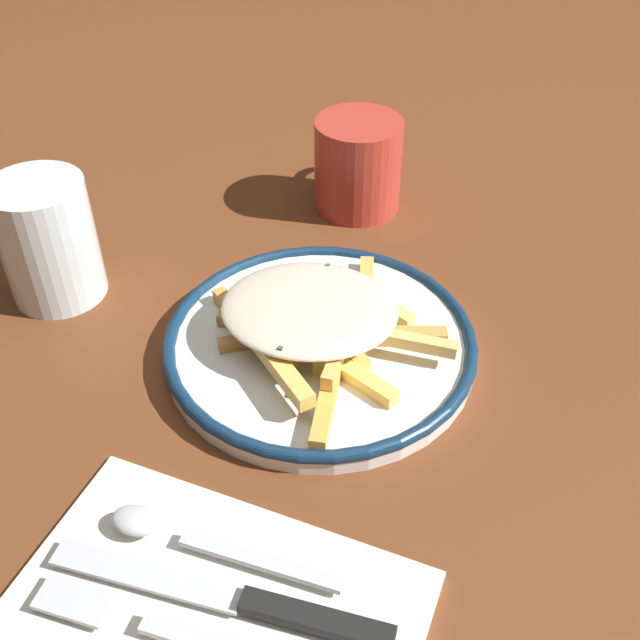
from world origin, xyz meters
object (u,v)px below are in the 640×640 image
spoon (184,536)px  coffee_mug (358,164)px  fork (176,632)px  fries_heap (315,318)px  napkin (218,600)px  plate (320,343)px  knife (248,602)px  water_glass (48,241)px

spoon → coffee_mug: (0.42, 0.01, 0.03)m
fork → coffee_mug: size_ratio=1.53×
fries_heap → napkin: bearing=-176.4°
napkin → fries_heap: bearing=3.6°
plate → coffee_mug: coffee_mug is taller
fries_heap → knife: size_ratio=1.05×
napkin → coffee_mug: 0.45m
fork → spoon: (0.06, 0.02, 0.00)m
knife → coffee_mug: bearing=7.9°
spoon → napkin: bearing=-129.1°
fork → spoon: 0.06m
spoon → water_glass: water_glass is taller
knife → water_glass: water_glass is taller
knife → spoon: size_ratio=1.38×
spoon → coffee_mug: bearing=1.2°
fries_heap → plate: bearing=-88.2°
napkin → water_glass: size_ratio=2.21×
fork → coffee_mug: bearing=3.8°
plate → fries_heap: fries_heap is taller
fries_heap → water_glass: water_glass is taller
knife → coffee_mug: coffee_mug is taller
napkin → knife: bearing=-87.9°
plate → water_glass: water_glass is taller
fork → coffee_mug: 0.48m
water_glass → napkin: bearing=-132.4°
spoon → water_glass: (0.20, 0.22, 0.04)m
fork → knife: bearing=-47.1°
napkin → fork: (-0.03, 0.01, 0.01)m
fries_heap → coffee_mug: 0.23m
knife → coffee_mug: 0.46m
fork → coffee_mug: (0.48, 0.03, 0.03)m
napkin → knife: size_ratio=1.13×
napkin → water_glass: 0.35m
plate → coffee_mug: bearing=8.4°
coffee_mug → plate: bearing=-171.6°
plate → fries_heap: bearing=91.8°
plate → napkin: bearing=-177.4°
fries_heap → napkin: 0.23m
fries_heap → water_glass: (0.01, 0.24, 0.02)m
knife → coffee_mug: (0.45, 0.06, 0.03)m
fries_heap → coffee_mug: (0.23, 0.03, 0.01)m
napkin → water_glass: bearing=47.6°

